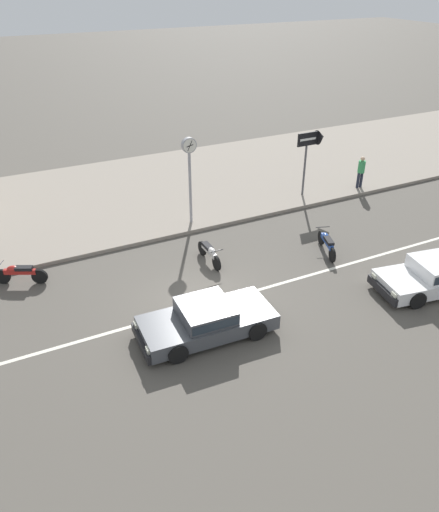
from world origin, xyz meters
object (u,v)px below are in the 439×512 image
at_px(hatchback_white_1, 437,274).
at_px(pedestrian_mid_kerb, 361,170).
at_px(street_clock, 189,161).
at_px(motorcycle_2, 20,273).
at_px(motorcycle_0, 327,243).
at_px(arrow_signboard, 316,141).
at_px(sedan_dark_grey_5, 206,319).
at_px(motorcycle_1, 209,253).

height_order(hatchback_white_1, pedestrian_mid_kerb, pedestrian_mid_kerb).
relative_size(hatchback_white_1, street_clock, 1.13).
bearing_deg(pedestrian_mid_kerb, motorcycle_2, -174.95).
height_order(motorcycle_0, arrow_signboard, arrow_signboard).
height_order(sedan_dark_grey_5, arrow_signboard, arrow_signboard).
xyz_separation_m(motorcycle_1, motorcycle_2, (-6.58, 1.63, 0.00)).
height_order(hatchback_white_1, arrow_signboard, arrow_signboard).
height_order(hatchback_white_1, motorcycle_0, hatchback_white_1).
bearing_deg(hatchback_white_1, arrow_signboard, 84.18).
bearing_deg(motorcycle_0, street_clock, 129.71).
relative_size(sedan_dark_grey_5, arrow_signboard, 1.37).
bearing_deg(motorcycle_2, motorcycle_0, -15.07).
height_order(sedan_dark_grey_5, street_clock, street_clock).
distance_m(hatchback_white_1, sedan_dark_grey_5, 8.27).
bearing_deg(motorcycle_2, motorcycle_1, -13.95).
relative_size(motorcycle_0, street_clock, 0.51).
relative_size(sedan_dark_grey_5, street_clock, 1.14).
xyz_separation_m(motorcycle_2, pedestrian_mid_kerb, (16.27, 1.44, 0.64)).
xyz_separation_m(hatchback_white_1, motorcycle_1, (-6.28, 5.04, -0.17)).
distance_m(hatchback_white_1, street_clock, 10.25).
xyz_separation_m(motorcycle_0, pedestrian_mid_kerb, (5.27, 4.40, 0.64)).
bearing_deg(motorcycle_2, pedestrian_mid_kerb, 5.05).
xyz_separation_m(motorcycle_2, arrow_signboard, (13.73, 1.89, 2.30)).
height_order(sedan_dark_grey_5, motorcycle_1, sedan_dark_grey_5).
distance_m(motorcycle_0, pedestrian_mid_kerb, 6.90).
height_order(motorcycle_2, arrow_signboard, arrow_signboard).
distance_m(hatchback_white_1, arrow_signboard, 8.87).
bearing_deg(arrow_signboard, motorcycle_2, -172.16).
bearing_deg(sedan_dark_grey_5, street_clock, 70.05).
relative_size(street_clock, pedestrian_mid_kerb, 2.34).
xyz_separation_m(motorcycle_2, street_clock, (7.22, 1.58, 2.45)).
distance_m(motorcycle_2, pedestrian_mid_kerb, 16.34).
distance_m(hatchback_white_1, motorcycle_2, 14.49).
height_order(motorcycle_2, pedestrian_mid_kerb, pedestrian_mid_kerb).
distance_m(motorcycle_0, street_clock, 6.39).
distance_m(motorcycle_1, street_clock, 4.10).
bearing_deg(motorcycle_2, street_clock, 12.36).
xyz_separation_m(motorcycle_0, motorcycle_1, (-4.42, 1.33, -0.00)).
distance_m(sedan_dark_grey_5, motorcycle_0, 6.77).
distance_m(sedan_dark_grey_5, pedestrian_mid_kerb, 13.47).
bearing_deg(sedan_dark_grey_5, pedestrian_mid_kerb, 30.60).
height_order(sedan_dark_grey_5, motorcycle_0, sedan_dark_grey_5).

